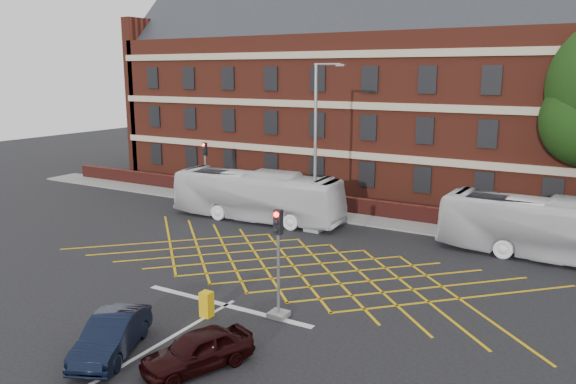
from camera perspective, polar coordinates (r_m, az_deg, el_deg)
The scene contains 16 objects.
ground at distance 26.05m, azimuth -1.67°, elevation -8.79°, with size 120.00×120.00×0.00m, color black.
victorian_building at distance 44.48m, azimuth 14.01°, elevation 9.87°, with size 51.00×12.17×20.40m.
boundary_wall at distance 37.06m, azimuth 9.07°, elevation -1.70°, with size 56.00×0.50×1.10m, color #501A15.
far_pavement at distance 36.27m, azimuth 8.46°, elevation -2.78°, with size 60.00×3.00×0.12m, color slate.
box_junction_hatching at distance 27.66m, azimuth 0.55°, elevation -7.51°, with size 11.50×0.12×0.02m, color #CC990C.
stop_line at distance 23.38m, azimuth -6.32°, elevation -11.36°, with size 8.00×0.30×0.02m, color silver.
centre_line at distance 19.14m, azimuth -18.58°, elevation -17.57°, with size 0.15×14.00×0.02m, color silver.
bus_left at distance 35.73m, azimuth -3.17°, elevation -0.38°, with size 2.66×11.36×3.16m, color silver.
bus_right at distance 31.12m, azimuth 25.55°, elevation -3.46°, with size 2.65×11.34×3.16m, color silver.
car_navy at distance 20.23m, azimuth -17.49°, elevation -13.72°, with size 1.41×4.03×1.33m, color black.
car_maroon at distance 18.75m, azimuth -9.16°, elevation -15.58°, with size 1.48×3.68×1.25m, color black.
traffic_light_near at distance 21.58m, azimuth -0.99°, elevation -8.30°, with size 0.70×0.70×4.27m.
traffic_light_far at distance 41.67m, azimuth -8.37°, elevation 1.56°, with size 0.70×0.70×4.27m.
street_lamp at distance 32.83m, azimuth 2.86°, elevation 1.81°, with size 2.25×1.00×9.77m.
direction_signs at distance 42.07m, azimuth -7.33°, elevation 1.16°, with size 1.10×0.16×2.20m.
utility_cabinet at distance 22.31m, azimuth -8.27°, elevation -11.22°, with size 0.44×0.41×1.01m, color #E4AC0D.
Camera 1 is at (12.97, -20.60, 9.28)m, focal length 35.00 mm.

